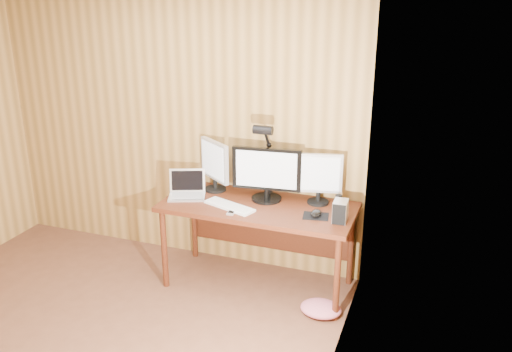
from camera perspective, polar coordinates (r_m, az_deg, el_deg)
The scene contains 14 objects.
room_shell at distance 3.46m, azimuth -24.10°, elevation -2.96°, with size 4.00×4.00×4.00m.
desk at distance 4.58m, azimuth 0.52°, elevation -4.13°, with size 1.60×0.70×0.75m.
monitor_center at distance 4.50m, azimuth 1.13°, elevation 0.29°, with size 0.58×0.25×0.45m.
monitor_left at distance 4.72m, azimuth -4.38°, elevation 1.26°, with size 0.35×0.26×0.45m.
monitor_right at distance 4.45m, azimuth 6.64°, elevation -0.12°, with size 0.38×0.18×0.43m.
laptop at distance 4.68m, azimuth -7.27°, elevation -1.43°, with size 0.37×0.33×0.22m.
keyboard at distance 4.43m, azimuth -2.82°, elevation -3.16°, with size 0.47×0.28×0.02m.
mousepad at distance 4.29m, azimuth 6.32°, elevation -4.22°, with size 0.20×0.16×0.00m, color black.
mouse at distance 4.28m, azimuth 6.33°, elevation -3.94°, with size 0.08×0.12×0.04m, color black.
hard_drive at distance 4.19m, azimuth 8.86°, elevation -3.68°, with size 0.11×0.16×0.17m.
phone at distance 4.32m, azimuth -2.57°, elevation -3.81°, with size 0.06×0.11×0.02m.
speaker at distance 4.39m, azimuth 8.67°, elevation -2.81°, with size 0.06×0.06×0.13m, color black.
desk_lamp at distance 4.48m, azimuth 1.03°, elevation 2.80°, with size 0.16×0.23×0.69m.
fabric_pile at distance 4.43m, azimuth 6.83°, elevation -13.70°, with size 0.33×0.27×0.10m, color #D36678, non-canonical shape.
Camera 1 is at (2.31, -2.26, 2.48)m, focal length 38.00 mm.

